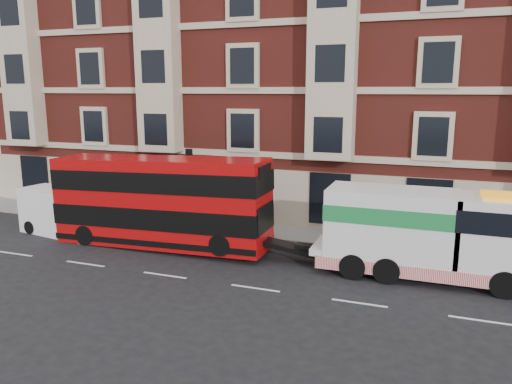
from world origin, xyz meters
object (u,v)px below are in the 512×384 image
Objects in this scene: box_van at (61,212)px; tow_truck at (422,233)px; pedestrian at (171,209)px; double_decker_bus at (160,200)px.

tow_truck is at bearing 8.88° from box_van.
tow_truck reaches higher than box_van.
box_van is at bearing -125.81° from pedestrian.
double_decker_bus is 6.90× the size of pedestrian.
pedestrian is at bearing 112.83° from double_decker_bus.
pedestrian is (-1.49, 3.53, -1.38)m from double_decker_bus.
double_decker_bus is at bearing 8.21° from box_van.
box_van is 5.76m from pedestrian.
pedestrian is (-13.54, 3.53, -0.97)m from tow_truck.
double_decker_bus is at bearing -180.00° from tow_truck.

